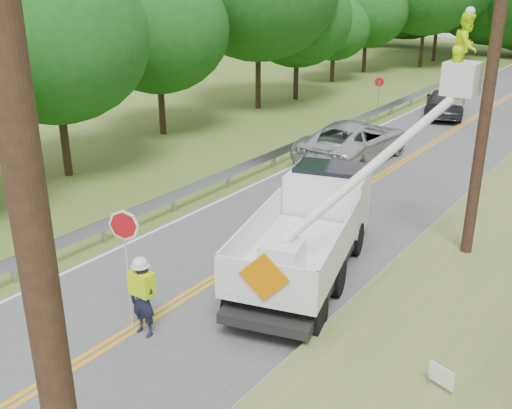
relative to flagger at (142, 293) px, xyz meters
The scene contains 9 objects.
ground 1.67m from the flagger, 105.11° to the right, with size 140.00×140.00×0.00m, color #4A6120.
road 12.77m from the flagger, 91.54° to the left, with size 7.20×96.00×0.03m.
guardrail 14.32m from the flagger, 107.74° to the left, with size 0.18×48.00×0.77m.
flagger is the anchor object (origin of this frame).
bucket_truck 5.58m from the flagger, 74.05° to the left, with size 4.75×7.42×6.56m.
suv_silver 14.63m from the flagger, 98.57° to the left, with size 2.85×6.19×1.72m, color silver.
suv_darkgrey 25.12m from the flagger, 94.33° to the left, with size 2.05×5.03×1.46m, color #313238.
stop_sign_permanent 22.09m from the flagger, 101.46° to the left, with size 0.47×0.23×2.38m.
yard_sign 6.28m from the flagger, 14.45° to the left, with size 0.53×0.20×0.79m.
Camera 1 is at (8.81, -6.39, 7.45)m, focal length 41.44 mm.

